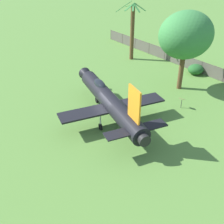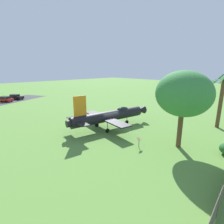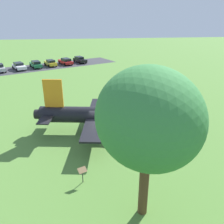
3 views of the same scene
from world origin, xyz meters
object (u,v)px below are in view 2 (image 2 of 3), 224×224
(info_plaque, at_px, (139,140))
(shade_tree, at_px, (183,94))
(palm_tree, at_px, (221,102))
(parked_car_red, at_px, (4,99))
(display_jet, at_px, (110,116))
(parked_car_black, at_px, (16,97))

(info_plaque, bearing_deg, shade_tree, 48.23)
(shade_tree, distance_m, info_plaque, 7.04)
(palm_tree, height_order, parked_car_red, palm_tree)
(display_jet, height_order, info_plaque, display_jet)
(info_plaque, distance_m, parked_car_red, 42.69)
(shade_tree, xyz_separation_m, parked_car_black, (-47.43, -3.65, -5.40))
(info_plaque, bearing_deg, palm_tree, 73.97)
(palm_tree, distance_m, parked_car_black, 50.68)
(palm_tree, relative_size, parked_car_black, 1.66)
(palm_tree, relative_size, info_plaque, 7.01)
(info_plaque, bearing_deg, parked_car_black, -179.74)
(display_jet, height_order, shade_tree, shade_tree)
(display_jet, relative_size, info_plaque, 12.22)
(parked_car_red, bearing_deg, parked_car_black, -88.95)
(palm_tree, bearing_deg, parked_car_red, -159.13)
(palm_tree, bearing_deg, display_jet, -133.48)
(display_jet, xyz_separation_m, palm_tree, (11.31, 11.92, 2.11))
(palm_tree, xyz_separation_m, parked_car_black, (-48.45, -14.49, -3.28))
(display_jet, distance_m, shade_tree, 11.18)
(display_jet, distance_m, parked_car_black, 37.25)
(display_jet, distance_m, palm_tree, 16.57)
(shade_tree, relative_size, palm_tree, 1.09)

